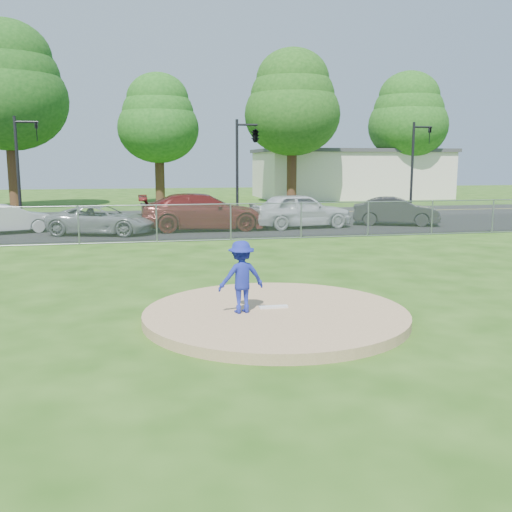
{
  "coord_description": "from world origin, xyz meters",
  "views": [
    {
      "loc": [
        -2.68,
        -11.0,
        3.2
      ],
      "look_at": [
        0.0,
        2.0,
        1.0
      ],
      "focal_mm": 40.0,
      "sensor_mm": 36.0,
      "label": 1
    }
  ],
  "objects_px": {
    "parked_car_white": "(9,219)",
    "parked_car_darkred": "(203,212)",
    "commercial_building": "(349,173)",
    "tree_right": "(292,102)",
    "traffic_signal_center": "(253,137)",
    "traffic_cone": "(75,225)",
    "parked_car_gray": "(102,220)",
    "parked_car_charcoal": "(396,211)",
    "tree_center": "(158,118)",
    "parked_car_pearl": "(300,210)",
    "traffic_signal_left": "(22,159)",
    "tree_left": "(8,85)",
    "tree_far_right": "(408,116)",
    "pitcher": "(241,277)",
    "traffic_signal_right": "(416,159)"
  },
  "relations": [
    {
      "from": "commercial_building",
      "to": "tree_far_right",
      "type": "relative_size",
      "value": 1.53
    },
    {
      "from": "commercial_building",
      "to": "traffic_signal_center",
      "type": "distance_m",
      "value": 20.17
    },
    {
      "from": "tree_center",
      "to": "parked_car_pearl",
      "type": "distance_m",
      "value": 20.01
    },
    {
      "from": "tree_far_right",
      "to": "tree_center",
      "type": "bearing_deg",
      "value": -177.27
    },
    {
      "from": "traffic_signal_left",
      "to": "parked_car_white",
      "type": "height_order",
      "value": "traffic_signal_left"
    },
    {
      "from": "tree_center",
      "to": "parked_car_pearl",
      "type": "height_order",
      "value": "tree_center"
    },
    {
      "from": "traffic_signal_right",
      "to": "parked_car_pearl",
      "type": "xyz_separation_m",
      "value": [
        -9.21,
        -6.23,
        -2.5
      ]
    },
    {
      "from": "tree_left",
      "to": "tree_far_right",
      "type": "xyz_separation_m",
      "value": [
        31.0,
        4.0,
        -1.18
      ]
    },
    {
      "from": "pitcher",
      "to": "parked_car_gray",
      "type": "bearing_deg",
      "value": -86.74
    },
    {
      "from": "commercial_building",
      "to": "pitcher",
      "type": "bearing_deg",
      "value": -113.74
    },
    {
      "from": "traffic_signal_left",
      "to": "parked_car_gray",
      "type": "relative_size",
      "value": 1.21
    },
    {
      "from": "traffic_signal_right",
      "to": "parked_car_darkred",
      "type": "bearing_deg",
      "value": -155.83
    },
    {
      "from": "traffic_cone",
      "to": "parked_car_gray",
      "type": "xyz_separation_m",
      "value": [
        1.2,
        -0.66,
        0.28
      ]
    },
    {
      "from": "tree_left",
      "to": "traffic_cone",
      "type": "relative_size",
      "value": 17.49
    },
    {
      "from": "parked_car_charcoal",
      "to": "traffic_cone",
      "type": "bearing_deg",
      "value": 113.41
    },
    {
      "from": "commercial_building",
      "to": "tree_right",
      "type": "xyz_separation_m",
      "value": [
        -7.0,
        -6.0,
        5.49
      ]
    },
    {
      "from": "tree_left",
      "to": "pitcher",
      "type": "relative_size",
      "value": 8.61
    },
    {
      "from": "tree_right",
      "to": "traffic_signal_right",
      "type": "xyz_separation_m",
      "value": [
        5.24,
        -10.0,
        -4.29
      ]
    },
    {
      "from": "tree_right",
      "to": "traffic_cone",
      "type": "xyz_separation_m",
      "value": [
        -14.51,
        -16.3,
        -7.28
      ]
    },
    {
      "from": "traffic_signal_left",
      "to": "traffic_cone",
      "type": "bearing_deg",
      "value": -62.73
    },
    {
      "from": "traffic_cone",
      "to": "traffic_signal_left",
      "type": "bearing_deg",
      "value": 117.27
    },
    {
      "from": "tree_center",
      "to": "pitcher",
      "type": "xyz_separation_m",
      "value": [
        0.29,
        -34.01,
        -5.54
      ]
    },
    {
      "from": "tree_right",
      "to": "parked_car_charcoal",
      "type": "relative_size",
      "value": 2.71
    },
    {
      "from": "traffic_signal_right",
      "to": "parked_car_darkred",
      "type": "distance_m",
      "value": 15.51
    },
    {
      "from": "tree_center",
      "to": "parked_car_gray",
      "type": "bearing_deg",
      "value": -99.91
    },
    {
      "from": "parked_car_darkred",
      "to": "parked_car_charcoal",
      "type": "height_order",
      "value": "parked_car_darkred"
    },
    {
      "from": "traffic_signal_right",
      "to": "pitcher",
      "type": "xyz_separation_m",
      "value": [
        -14.95,
        -22.01,
        -2.43
      ]
    },
    {
      "from": "tree_far_right",
      "to": "pitcher",
      "type": "height_order",
      "value": "tree_far_right"
    },
    {
      "from": "traffic_signal_center",
      "to": "parked_car_gray",
      "type": "xyz_separation_m",
      "value": [
        -8.28,
        -6.96,
        -3.96
      ]
    },
    {
      "from": "traffic_signal_left",
      "to": "traffic_cone",
      "type": "relative_size",
      "value": 7.82
    },
    {
      "from": "traffic_signal_center",
      "to": "tree_right",
      "type": "bearing_deg",
      "value": 63.29
    },
    {
      "from": "parked_car_gray",
      "to": "parked_car_charcoal",
      "type": "height_order",
      "value": "parked_car_charcoal"
    },
    {
      "from": "tree_center",
      "to": "pitcher",
      "type": "height_order",
      "value": "tree_center"
    },
    {
      "from": "traffic_signal_center",
      "to": "pitcher",
      "type": "distance_m",
      "value": 22.8
    },
    {
      "from": "tree_center",
      "to": "traffic_signal_right",
      "type": "distance_m",
      "value": 19.64
    },
    {
      "from": "tree_center",
      "to": "traffic_signal_left",
      "type": "bearing_deg",
      "value": -122.9
    },
    {
      "from": "tree_center",
      "to": "traffic_signal_center",
      "type": "distance_m",
      "value": 13.12
    },
    {
      "from": "tree_far_right",
      "to": "traffic_signal_right",
      "type": "bearing_deg",
      "value": -113.91
    },
    {
      "from": "parked_car_gray",
      "to": "parked_car_pearl",
      "type": "height_order",
      "value": "parked_car_pearl"
    },
    {
      "from": "commercial_building",
      "to": "tree_left",
      "type": "bearing_deg",
      "value": -165.47
    },
    {
      "from": "parked_car_white",
      "to": "parked_car_darkred",
      "type": "relative_size",
      "value": 0.66
    },
    {
      "from": "tree_left",
      "to": "parked_car_white",
      "type": "distance_m",
      "value": 16.73
    },
    {
      "from": "tree_right",
      "to": "traffic_cone",
      "type": "bearing_deg",
      "value": -131.68
    },
    {
      "from": "parked_car_darkred",
      "to": "traffic_cone",
      "type": "bearing_deg",
      "value": 90.65
    },
    {
      "from": "parked_car_white",
      "to": "commercial_building",
      "type": "bearing_deg",
      "value": -70.86
    },
    {
      "from": "traffic_signal_center",
      "to": "parked_car_charcoal",
      "type": "bearing_deg",
      "value": -44.38
    },
    {
      "from": "tree_far_right",
      "to": "tree_right",
      "type": "bearing_deg",
      "value": -164.74
    },
    {
      "from": "tree_left",
      "to": "tree_center",
      "type": "relative_size",
      "value": 1.27
    },
    {
      "from": "parked_car_white",
      "to": "parked_car_charcoal",
      "type": "xyz_separation_m",
      "value": [
        18.57,
        -0.36,
        0.06
      ]
    },
    {
      "from": "traffic_signal_right",
      "to": "tree_left",
      "type": "bearing_deg",
      "value": 160.37
    }
  ]
}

